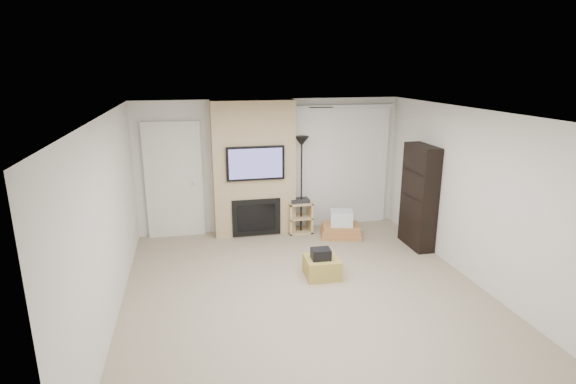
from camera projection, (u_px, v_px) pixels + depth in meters
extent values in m
cube|color=tan|center=(306.00, 293.00, 6.29)|extent=(5.00, 5.50, 0.00)
cube|color=white|center=(309.00, 113.00, 5.62)|extent=(5.00, 5.50, 0.00)
cube|color=silver|center=(271.00, 166.00, 8.54)|extent=(5.00, 0.00, 2.50)
cube|color=silver|center=(401.00, 317.00, 3.36)|extent=(5.00, 0.00, 2.50)
cube|color=silver|center=(108.00, 222.00, 5.44)|extent=(0.00, 5.50, 2.50)
cube|color=silver|center=(475.00, 197.00, 6.47)|extent=(0.00, 5.50, 2.50)
cube|color=silver|center=(321.00, 108.00, 6.45)|extent=(0.35, 0.18, 0.01)
cube|color=#AA8E41|center=(322.00, 267.00, 6.77)|extent=(0.52, 0.52, 0.30)
cube|color=black|center=(321.00, 254.00, 6.67)|extent=(0.29, 0.23, 0.16)
cube|color=tan|center=(254.00, 169.00, 8.28)|extent=(1.50, 0.40, 2.50)
cube|color=black|center=(255.00, 163.00, 8.02)|extent=(1.05, 0.06, 0.62)
cube|color=#424174|center=(256.00, 164.00, 7.99)|extent=(0.96, 0.00, 0.54)
cube|color=black|center=(256.00, 217.00, 8.32)|extent=(0.90, 0.04, 0.70)
cube|color=black|center=(257.00, 218.00, 8.30)|extent=(0.70, 0.02, 0.50)
cube|color=silver|center=(174.00, 180.00, 8.18)|extent=(1.02, 0.08, 2.14)
cube|color=#B6B2A1|center=(174.00, 182.00, 8.20)|extent=(0.90, 0.05, 2.05)
cylinder|color=silver|center=(193.00, 183.00, 8.23)|extent=(0.07, 0.06, 0.07)
cube|color=silver|center=(343.00, 107.00, 8.48)|extent=(1.98, 0.10, 0.08)
cube|color=white|center=(341.00, 168.00, 8.81)|extent=(1.90, 0.03, 2.29)
cylinder|color=black|center=(301.00, 231.00, 8.63)|extent=(0.27, 0.27, 0.03)
cylinder|color=black|center=(301.00, 188.00, 8.40)|extent=(0.03, 0.03, 1.72)
cone|color=black|center=(302.00, 141.00, 8.16)|extent=(0.27, 0.27, 0.18)
cube|color=tan|center=(289.00, 218.00, 8.52)|extent=(0.04, 0.38, 0.60)
cube|color=tan|center=(310.00, 216.00, 8.61)|extent=(0.04, 0.38, 0.60)
cube|color=tan|center=(299.00, 231.00, 8.64)|extent=(0.45, 0.38, 0.03)
cube|color=tan|center=(299.00, 217.00, 8.57)|extent=(0.45, 0.38, 0.03)
cube|color=tan|center=(300.00, 203.00, 8.49)|extent=(0.45, 0.38, 0.03)
cube|color=black|center=(300.00, 200.00, 8.48)|extent=(0.35, 0.25, 0.06)
cube|color=#B67743|center=(341.00, 234.00, 8.41)|extent=(0.85, 0.72, 0.08)
cube|color=#B67743|center=(341.00, 230.00, 8.39)|extent=(0.80, 0.67, 0.07)
cube|color=#B67743|center=(341.00, 226.00, 8.38)|extent=(0.76, 0.63, 0.07)
cube|color=silver|center=(341.00, 218.00, 8.33)|extent=(0.48, 0.44, 0.27)
cube|color=black|center=(419.00, 197.00, 7.74)|extent=(0.30, 0.80, 1.80)
cube|color=black|center=(416.00, 221.00, 7.86)|extent=(0.26, 0.72, 0.02)
cube|color=black|center=(418.00, 197.00, 7.74)|extent=(0.26, 0.72, 0.02)
cube|color=black|center=(420.00, 171.00, 7.62)|extent=(0.26, 0.72, 0.02)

